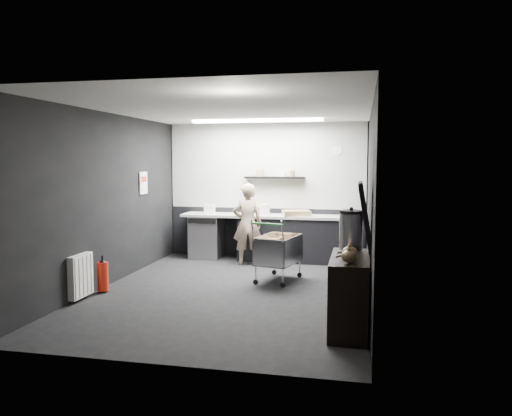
# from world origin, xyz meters

# --- Properties ---
(floor) EXTENTS (5.50, 5.50, 0.00)m
(floor) POSITION_xyz_m (0.00, 0.00, 0.00)
(floor) COLOR black
(floor) RESTS_ON ground
(ceiling) EXTENTS (5.50, 5.50, 0.00)m
(ceiling) POSITION_xyz_m (0.00, 0.00, 2.70)
(ceiling) COLOR silver
(ceiling) RESTS_ON wall_back
(wall_back) EXTENTS (5.50, 0.00, 5.50)m
(wall_back) POSITION_xyz_m (0.00, 2.75, 1.35)
(wall_back) COLOR black
(wall_back) RESTS_ON floor
(wall_front) EXTENTS (5.50, 0.00, 5.50)m
(wall_front) POSITION_xyz_m (0.00, -2.75, 1.35)
(wall_front) COLOR black
(wall_front) RESTS_ON floor
(wall_left) EXTENTS (0.00, 5.50, 5.50)m
(wall_left) POSITION_xyz_m (-2.00, 0.00, 1.35)
(wall_left) COLOR black
(wall_left) RESTS_ON floor
(wall_right) EXTENTS (0.00, 5.50, 5.50)m
(wall_right) POSITION_xyz_m (2.00, 0.00, 1.35)
(wall_right) COLOR black
(wall_right) RESTS_ON floor
(kitchen_wall_panel) EXTENTS (3.95, 0.02, 1.70)m
(kitchen_wall_panel) POSITION_xyz_m (0.00, 2.73, 1.85)
(kitchen_wall_panel) COLOR #B8B8B4
(kitchen_wall_panel) RESTS_ON wall_back
(dado_panel) EXTENTS (3.95, 0.02, 1.00)m
(dado_panel) POSITION_xyz_m (0.00, 2.73, 0.50)
(dado_panel) COLOR black
(dado_panel) RESTS_ON wall_back
(floating_shelf) EXTENTS (1.20, 0.22, 0.04)m
(floating_shelf) POSITION_xyz_m (0.20, 2.62, 1.62)
(floating_shelf) COLOR black
(floating_shelf) RESTS_ON wall_back
(wall_clock) EXTENTS (0.20, 0.03, 0.20)m
(wall_clock) POSITION_xyz_m (1.40, 2.72, 2.15)
(wall_clock) COLOR white
(wall_clock) RESTS_ON wall_back
(poster) EXTENTS (0.02, 0.30, 0.40)m
(poster) POSITION_xyz_m (-1.98, 1.30, 1.55)
(poster) COLOR white
(poster) RESTS_ON wall_left
(poster_red_band) EXTENTS (0.02, 0.22, 0.10)m
(poster_red_band) POSITION_xyz_m (-1.98, 1.30, 1.62)
(poster_red_band) COLOR red
(poster_red_band) RESTS_ON poster
(radiator) EXTENTS (0.10, 0.50, 0.60)m
(radiator) POSITION_xyz_m (-1.94, -0.90, 0.35)
(radiator) COLOR white
(radiator) RESTS_ON wall_left
(ceiling_strip) EXTENTS (2.40, 0.20, 0.04)m
(ceiling_strip) POSITION_xyz_m (0.00, 1.85, 2.67)
(ceiling_strip) COLOR white
(ceiling_strip) RESTS_ON ceiling
(prep_counter) EXTENTS (3.20, 0.61, 0.90)m
(prep_counter) POSITION_xyz_m (0.14, 2.42, 0.46)
(prep_counter) COLOR black
(prep_counter) RESTS_ON floor
(person) EXTENTS (0.64, 0.50, 1.53)m
(person) POSITION_xyz_m (-0.20, 1.97, 0.77)
(person) COLOR beige
(person) RESTS_ON floor
(shopping_cart) EXTENTS (0.73, 1.03, 1.00)m
(shopping_cart) POSITION_xyz_m (0.58, 0.80, 0.48)
(shopping_cart) COLOR silver
(shopping_cart) RESTS_ON floor
(sideboard) EXTENTS (0.49, 1.14, 1.71)m
(sideboard) POSITION_xyz_m (1.78, -1.34, 0.55)
(sideboard) COLOR black
(sideboard) RESTS_ON floor
(fire_extinguisher) EXTENTS (0.16, 0.16, 0.53)m
(fire_extinguisher) POSITION_xyz_m (-1.85, -0.45, 0.26)
(fire_extinguisher) COLOR red
(fire_extinguisher) RESTS_ON floor
(cardboard_box) EXTENTS (0.60, 0.52, 0.10)m
(cardboard_box) POSITION_xyz_m (0.67, 2.37, 0.95)
(cardboard_box) COLOR #937C4E
(cardboard_box) RESTS_ON prep_counter
(pink_tub) EXTENTS (0.21, 0.21, 0.21)m
(pink_tub) POSITION_xyz_m (0.03, 2.42, 1.00)
(pink_tub) COLOR silver
(pink_tub) RESTS_ON prep_counter
(white_container) EXTENTS (0.20, 0.16, 0.17)m
(white_container) POSITION_xyz_m (-1.07, 2.37, 0.99)
(white_container) COLOR white
(white_container) RESTS_ON prep_counter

